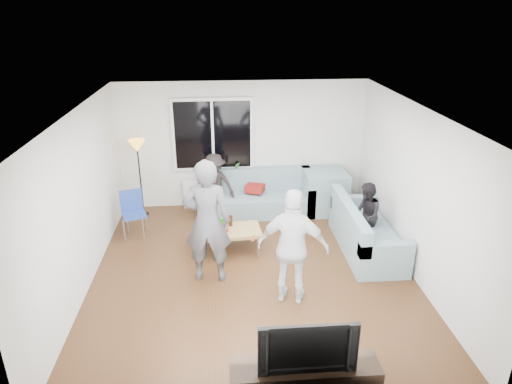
{
  "coord_description": "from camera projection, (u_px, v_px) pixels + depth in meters",
  "views": [
    {
      "loc": [
        -0.45,
        -6.19,
        3.98
      ],
      "look_at": [
        0.1,
        0.6,
        1.15
      ],
      "focal_mm": 31.98,
      "sensor_mm": 36.0,
      "label": 1
    }
  ],
  "objects": [
    {
      "name": "floor",
      "position": [
        253.0,
        274.0,
        7.27
      ],
      "size": [
        5.0,
        5.5,
        0.04
      ],
      "primitive_type": "cube",
      "color": "#56351C",
      "rests_on": "ground"
    },
    {
      "name": "potted_plant",
      "position": [
        236.0,
        171.0,
        9.35
      ],
      "size": [
        0.23,
        0.21,
        0.36
      ],
      "primitive_type": "imported",
      "rotation": [
        0.0,
        0.0,
        0.28
      ],
      "color": "#2E6B2B",
      "rests_on": "radiator"
    },
    {
      "name": "wall_left",
      "position": [
        79.0,
        204.0,
        6.57
      ],
      "size": [
        0.04,
        5.5,
        2.6
      ],
      "primitive_type": "cube",
      "color": "silver",
      "rests_on": "ground"
    },
    {
      "name": "bottle_a",
      "position": [
        211.0,
        222.0,
        7.79
      ],
      "size": [
        0.07,
        0.07,
        0.22
      ],
      "primitive_type": "cylinder",
      "color": "orange",
      "rests_on": "coffee_table"
    },
    {
      "name": "window_mullion",
      "position": [
        213.0,
        135.0,
        9.05
      ],
      "size": [
        0.05,
        0.03,
        1.35
      ],
      "primitive_type": "cube",
      "color": "white",
      "rests_on": "window_frame"
    },
    {
      "name": "wall_right",
      "position": [
        417.0,
        193.0,
        6.95
      ],
      "size": [
        0.04,
        5.5,
        2.6
      ],
      "primitive_type": "cube",
      "color": "silver",
      "rests_on": "ground"
    },
    {
      "name": "player_right",
      "position": [
        293.0,
        247.0,
        6.3
      ],
      "size": [
        1.08,
        0.69,
        1.71
      ],
      "primitive_type": "imported",
      "rotation": [
        0.0,
        0.0,
        2.85
      ],
      "color": "silver",
      "rests_on": "floor"
    },
    {
      "name": "bottle_b",
      "position": [
        223.0,
        225.0,
        7.64
      ],
      "size": [
        0.08,
        0.08,
        0.27
      ],
      "primitive_type": "cylinder",
      "color": "#177F1B",
      "rests_on": "coffee_table"
    },
    {
      "name": "coffee_table",
      "position": [
        229.0,
        240.0,
        7.86
      ],
      "size": [
        1.14,
        0.68,
        0.4
      ],
      "primitive_type": "cube",
      "rotation": [
        0.0,
        0.0,
        0.07
      ],
      "color": "#A4884F",
      "rests_on": "floor"
    },
    {
      "name": "radiator",
      "position": [
        215.0,
        193.0,
        9.54
      ],
      "size": [
        1.3,
        0.12,
        0.62
      ],
      "primitive_type": "cube",
      "color": "silver",
      "rests_on": "floor"
    },
    {
      "name": "spectator_back",
      "position": [
        215.0,
        184.0,
        9.09
      ],
      "size": [
        0.93,
        0.71,
        1.27
      ],
      "primitive_type": "imported",
      "rotation": [
        0.0,
        0.0,
        -0.34
      ],
      "color": "black",
      "rests_on": "floor"
    },
    {
      "name": "cushion_yellow",
      "position": [
        202.0,
        191.0,
        9.07
      ],
      "size": [
        0.38,
        0.32,
        0.14
      ],
      "primitive_type": "cube",
      "rotation": [
        0.0,
        0.0,
        0.0
      ],
      "color": "yellow",
      "rests_on": "sofa_back_section"
    },
    {
      "name": "window_frame",
      "position": [
        213.0,
        135.0,
        9.1
      ],
      "size": [
        1.62,
        0.06,
        1.47
      ],
      "primitive_type": "cube",
      "color": "white",
      "rests_on": "wall_back"
    },
    {
      "name": "ceiling",
      "position": [
        252.0,
        110.0,
        6.25
      ],
      "size": [
        5.0,
        5.5,
        0.04
      ],
      "primitive_type": "cube",
      "color": "white",
      "rests_on": "ground"
    },
    {
      "name": "wall_back",
      "position": [
        243.0,
        145.0,
        9.31
      ],
      "size": [
        5.0,
        0.04,
        2.6
      ],
      "primitive_type": "cube",
      "color": "silver",
      "rests_on": "ground"
    },
    {
      "name": "sofa_right_section",
      "position": [
        367.0,
        227.0,
        7.8
      ],
      "size": [
        2.0,
        0.85,
        0.85
      ],
      "primitive_type": null,
      "rotation": [
        0.0,
        0.0,
        1.57
      ],
      "color": "gray",
      "rests_on": "floor"
    },
    {
      "name": "window_glass",
      "position": [
        213.0,
        135.0,
        9.06
      ],
      "size": [
        1.5,
        0.02,
        1.35
      ],
      "primitive_type": "cube",
      "color": "black",
      "rests_on": "window_frame"
    },
    {
      "name": "floor_lamp",
      "position": [
        140.0,
        179.0,
        8.98
      ],
      "size": [
        0.32,
        0.32,
        1.56
      ],
      "primitive_type": null,
      "color": "yellow",
      "rests_on": "floor"
    },
    {
      "name": "cushion_red",
      "position": [
        255.0,
        188.0,
        9.22
      ],
      "size": [
        0.44,
        0.4,
        0.13
      ],
      "primitive_type": "cube",
      "rotation": [
        0.0,
        0.0,
        -0.35
      ],
      "color": "maroon",
      "rests_on": "sofa_back_section"
    },
    {
      "name": "tv_console",
      "position": [
        304.0,
        381.0,
        4.9
      ],
      "size": [
        1.6,
        0.4,
        0.44
      ],
      "primitive_type": "cube",
      "color": "#2E2217",
      "rests_on": "floor"
    },
    {
      "name": "sofa_back_section",
      "position": [
        256.0,
        193.0,
        9.2
      ],
      "size": [
        2.3,
        0.85,
        0.85
      ],
      "primitive_type": null,
      "color": "gray",
      "rests_on": "floor"
    },
    {
      "name": "side_chair",
      "position": [
        134.0,
        215.0,
        8.24
      ],
      "size": [
        0.51,
        0.51,
        0.86
      ],
      "primitive_type": null,
      "rotation": [
        0.0,
        0.0,
        0.33
      ],
      "color": "navy",
      "rests_on": "floor"
    },
    {
      "name": "sofa_corner",
      "position": [
        324.0,
        191.0,
        9.31
      ],
      "size": [
        0.85,
        0.85,
        0.85
      ],
      "primitive_type": "cube",
      "color": "gray",
      "rests_on": "floor"
    },
    {
      "name": "spectator_right",
      "position": [
        366.0,
        215.0,
        7.88
      ],
      "size": [
        0.52,
        0.62,
        1.17
      ],
      "primitive_type": "imported",
      "rotation": [
        0.0,
        0.0,
        -1.71
      ],
      "color": "black",
      "rests_on": "floor"
    },
    {
      "name": "vase",
      "position": [
        209.0,
        176.0,
        9.35
      ],
      "size": [
        0.18,
        0.18,
        0.15
      ],
      "primitive_type": "imported",
      "rotation": [
        0.0,
        0.0,
        -0.29
      ],
      "color": "white",
      "rests_on": "radiator"
    },
    {
      "name": "player_left",
      "position": [
        207.0,
        222.0,
        6.77
      ],
      "size": [
        0.75,
        0.54,
        1.95
      ],
      "primitive_type": "imported",
      "rotation": [
        0.0,
        0.0,
        3.04
      ],
      "color": "#48484C",
      "rests_on": "floor"
    },
    {
      "name": "wall_front",
      "position": [
        274.0,
        317.0,
        4.21
      ],
      "size": [
        5.0,
        0.04,
        2.6
      ],
      "primitive_type": "cube",
      "color": "silver",
      "rests_on": "ground"
    },
    {
      "name": "bottle_c",
      "position": [
        231.0,
        221.0,
        7.89
      ],
      "size": [
        0.07,
        0.07,
        0.19
      ],
      "primitive_type": "cylinder",
      "color": "black",
      "rests_on": "coffee_table"
    },
    {
      "name": "television",
      "position": [
        306.0,
        343.0,
        4.7
      ],
      "size": [
        1.03,
        0.14,
        0.59
      ],
      "primitive_type": "imported",
      "color": "black",
      "rests_on": "tv_console"
    },
    {
      "name": "pitcher",
      "position": [
        223.0,
        227.0,
        7.7
      ],
      "size": [
        0.17,
        0.17,
        0.17
      ],
      "primitive_type": "cylinder",
      "color": "maroon",
      "rests_on": "coffee_table"
    }
  ]
}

